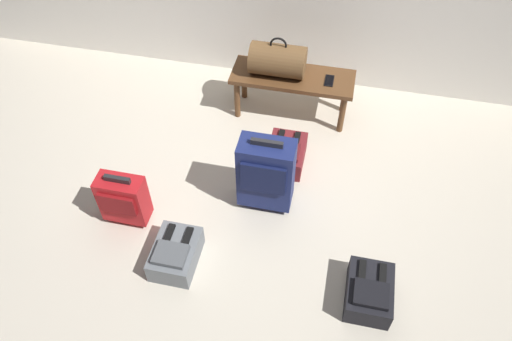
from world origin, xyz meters
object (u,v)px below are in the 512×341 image
backpack_dark (369,292)px  backpack_maroon (286,154)px  suitcase_upright_navy (266,173)px  bench (292,82)px  suitcase_small_red (123,199)px  duffel_bag_brown (278,60)px  backpack_grey (176,254)px  cell_phone (329,81)px

backpack_dark → backpack_maroon: bearing=123.8°
backpack_dark → suitcase_upright_navy: bearing=141.6°
suitcase_upright_navy → backpack_maroon: size_ratio=1.70×
bench → suitcase_small_red: size_ratio=2.17×
suitcase_upright_navy → duffel_bag_brown: bearing=96.2°
suitcase_small_red → suitcase_upright_navy: bearing=20.8°
bench → backpack_dark: bench is taller
suitcase_upright_navy → backpack_grey: bearing=-128.3°
bench → suitcase_upright_navy: bearing=-91.0°
suitcase_upright_navy → suitcase_small_red: suitcase_upright_navy is taller
cell_phone → backpack_grey: size_ratio=0.38×
bench → backpack_grey: bearing=-107.2°
bench → backpack_dark: (0.77, -1.63, -0.25)m
duffel_bag_brown → suitcase_upright_navy: size_ratio=0.68×
backpack_dark → backpack_maroon: (-0.70, 1.05, 0.00)m
backpack_grey → suitcase_small_red: bearing=149.5°
suitcase_small_red → backpack_maroon: suitcase_small_red is taller
duffel_bag_brown → backpack_maroon: bearing=-71.9°
bench → suitcase_small_red: suitcase_small_red is taller
duffel_bag_brown → bench: bearing=-0.0°
bench → backpack_grey: (-0.50, -1.62, -0.25)m
suitcase_small_red → backpack_grey: suitcase_small_red is taller
suitcase_upright_navy → backpack_maroon: bearing=79.6°
bench → suitcase_upright_navy: suitcase_upright_navy is taller
cell_phone → backpack_maroon: cell_phone is taller
suitcase_small_red → backpack_maroon: (1.00, 0.78, -0.15)m
bench → cell_phone: cell_phone is taller
cell_phone → suitcase_small_red: suitcase_small_red is taller
suitcase_small_red → backpack_maroon: 1.28m
bench → backpack_maroon: bench is taller
suitcase_small_red → duffel_bag_brown: bearing=59.1°
backpack_dark → backpack_maroon: size_ratio=1.00×
cell_phone → suitcase_small_red: 1.84m
bench → duffel_bag_brown: 0.23m
suitcase_small_red → backpack_maroon: bearing=37.9°
suitcase_upright_navy → backpack_maroon: (0.08, 0.43, -0.24)m
duffel_bag_brown → backpack_dark: size_ratio=1.16×
suitcase_small_red → backpack_dark: suitcase_small_red is taller
backpack_maroon → backpack_grey: bearing=-118.3°
duffel_bag_brown → cell_phone: size_ratio=3.06×
duffel_bag_brown → suitcase_small_red: duffel_bag_brown is taller
suitcase_upright_navy → backpack_dark: 1.03m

